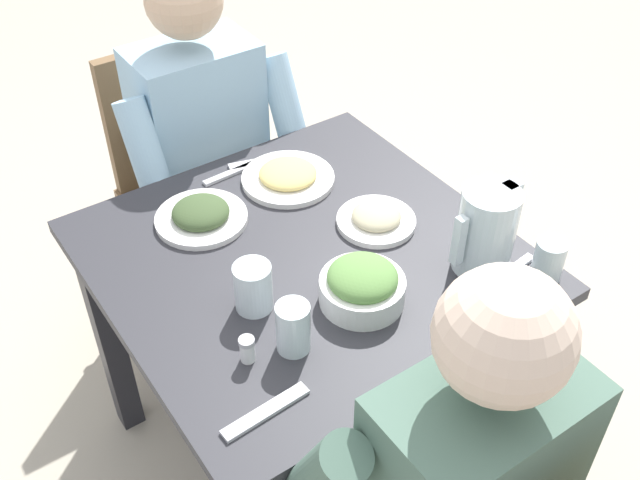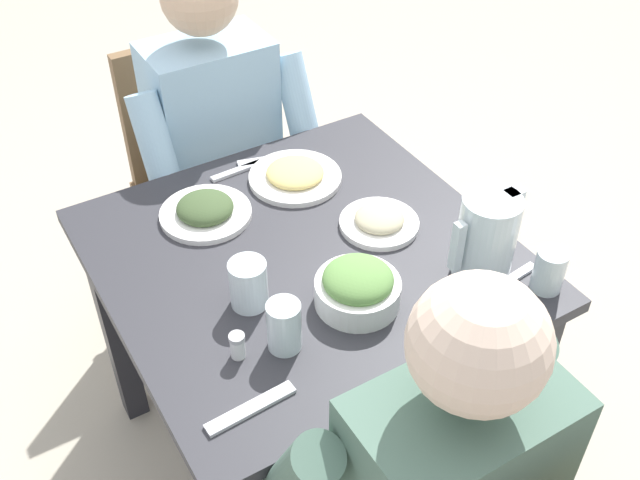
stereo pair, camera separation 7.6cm
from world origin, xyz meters
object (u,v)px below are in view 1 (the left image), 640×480
(dining_table, at_px, (306,296))
(plate_beans, at_px, (376,219))
(diner_far, at_px, (427,471))
(plate_fries, at_px, (288,176))
(diner_near, at_px, (218,166))
(water_glass_far_right, at_px, (484,308))
(chair_near, at_px, (189,174))
(salt_shaker, at_px, (247,349))
(water_pitcher, at_px, (486,230))
(salad_bowl, at_px, (362,285))
(water_glass_center, at_px, (293,328))
(water_glass_far_left, at_px, (253,287))
(plate_dolmas, at_px, (201,215))
(water_glass_near_right, at_px, (549,260))

(dining_table, distance_m, plate_beans, 0.24)
(dining_table, distance_m, diner_far, 0.52)
(dining_table, height_order, plate_fries, plate_fries)
(diner_near, bearing_deg, water_glass_far_right, 96.37)
(chair_near, distance_m, salt_shaker, 0.98)
(water_pitcher, xyz_separation_m, salad_bowl, (0.27, -0.06, -0.05))
(diner_far, xyz_separation_m, water_glass_far_right, (-0.24, -0.14, 0.15))
(plate_fries, bearing_deg, water_glass_center, 58.50)
(salad_bowl, height_order, plate_fries, salad_bowl)
(plate_fries, xyz_separation_m, plate_beans, (-0.07, 0.25, -0.00))
(water_glass_center, bearing_deg, dining_table, -128.21)
(diner_near, height_order, water_glass_far_right, diner_near)
(salad_bowl, distance_m, water_glass_center, 0.18)
(chair_near, distance_m, water_glass_far_right, 1.12)
(plate_fries, bearing_deg, dining_table, 65.13)
(diner_far, bearing_deg, water_glass_center, -75.72)
(water_glass_far_left, bearing_deg, plate_dolmas, -97.31)
(water_glass_center, bearing_deg, salt_shaker, -14.60)
(plate_fries, xyz_separation_m, salt_shaker, (0.36, 0.43, 0.01))
(chair_near, height_order, water_glass_center, chair_near)
(diner_far, height_order, salad_bowl, diner_far)
(chair_near, bearing_deg, plate_beans, 100.21)
(water_pitcher, height_order, water_glass_center, water_pitcher)
(water_glass_far_left, distance_m, water_glass_near_right, 0.60)
(plate_beans, bearing_deg, water_glass_center, 29.84)
(dining_table, height_order, water_glass_far_right, water_glass_far_right)
(water_glass_near_right, relative_size, salt_shaker, 1.73)
(plate_fries, height_order, water_glass_far_left, water_glass_far_left)
(dining_table, bearing_deg, salad_bowl, 94.61)
(diner_near, distance_m, diner_far, 1.03)
(salad_bowl, xyz_separation_m, water_glass_far_left, (0.18, -0.11, 0.01))
(diner_near, height_order, water_glass_center, diner_near)
(diner_far, distance_m, plate_fries, 0.78)
(water_glass_center, relative_size, water_glass_near_right, 1.12)
(water_pitcher, bearing_deg, plate_fries, -70.71)
(dining_table, relative_size, water_glass_far_right, 7.42)
(plate_beans, height_order, water_glass_near_right, water_glass_near_right)
(water_glass_far_left, bearing_deg, salad_bowl, 149.49)
(diner_near, distance_m, salt_shaker, 0.77)
(water_pitcher, xyz_separation_m, water_glass_center, (0.44, -0.03, -0.04))
(water_pitcher, xyz_separation_m, water_glass_far_left, (0.45, -0.17, -0.04))
(chair_near, xyz_separation_m, plate_dolmas, (0.19, 0.49, 0.25))
(chair_near, height_order, water_glass_near_right, chair_near)
(dining_table, relative_size, plate_beans, 4.70)
(water_glass_near_right, xyz_separation_m, salt_shaker, (0.61, -0.16, -0.02))
(dining_table, bearing_deg, water_glass_far_right, 112.80)
(plate_dolmas, bearing_deg, salad_bowl, 109.70)
(dining_table, relative_size, salt_shaker, 15.47)
(chair_near, height_order, salad_bowl, chair_near)
(water_glass_far_left, height_order, water_glass_center, water_glass_center)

